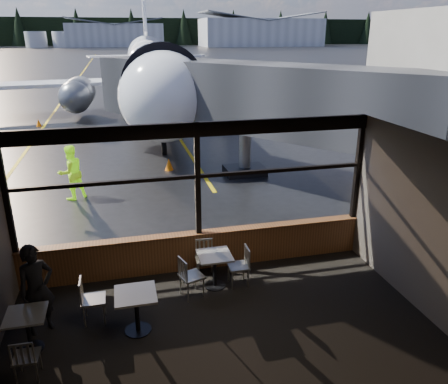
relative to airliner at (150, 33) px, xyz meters
name	(u,v)px	position (x,y,z in m)	size (l,w,h in m)	color
ground_plane	(119,54)	(-0.93, 97.88, -5.27)	(520.00, 520.00, 0.00)	black
carpet_floor	(231,350)	(-0.93, -25.12, -5.26)	(8.00, 6.00, 0.01)	black
ceiling	(232,160)	(-0.93, -25.12, -1.77)	(8.00, 6.00, 0.04)	#38332D
wall_right	(442,238)	(3.07, -25.12, -3.52)	(0.04, 6.00, 3.50)	#4F463F
window_sill	(199,251)	(-0.93, -22.12, -4.82)	(8.00, 0.28, 0.90)	brown
window_header	(196,129)	(-0.93, -22.12, -1.92)	(8.00, 0.18, 0.30)	black
mullion_left	(5,195)	(-4.88, -22.12, -3.07)	(0.12, 0.12, 2.60)	black
mullion_centre	(198,181)	(-0.93, -22.12, -3.07)	(0.12, 0.12, 2.60)	black
mullion_right	(358,168)	(3.02, -22.12, -3.07)	(0.12, 0.12, 2.60)	black
window_transom	(197,176)	(-0.93, -22.12, -2.97)	(8.00, 0.10, 0.08)	black
airliner	(150,33)	(0.00, 0.00, 0.00)	(28.75, 34.50, 10.54)	white
jet_bridge	(269,117)	(2.67, -16.62, -2.76)	(9.40, 11.49, 5.01)	#2B2C2E
cafe_table_near	(215,271)	(-0.76, -23.01, -4.88)	(0.72, 0.72, 0.79)	#A7A29A
cafe_table_mid	(137,312)	(-2.50, -24.18, -4.86)	(0.75, 0.75, 0.82)	#ABA69D
cafe_table_left	(29,332)	(-4.37, -24.25, -4.90)	(0.67, 0.67, 0.74)	#ACA89E
chair_near_e	(238,266)	(-0.24, -23.08, -4.81)	(0.50, 0.50, 0.92)	#AFAA9E
chair_near_w	(192,277)	(-1.31, -23.27, -4.80)	(0.51, 0.51, 0.94)	#B6B2A4
chair_near_n	(205,260)	(-0.88, -22.58, -4.83)	(0.49, 0.49, 0.89)	#B2AEA1
chair_mid_w	(93,300)	(-3.28, -23.66, -4.80)	(0.51, 0.51, 0.94)	beige
chair_left_s	(27,357)	(-4.28, -24.97, -4.86)	(0.45, 0.45, 0.82)	#B9B4A7
passenger	(37,289)	(-4.24, -23.72, -4.39)	(0.64, 0.42, 1.76)	black
ground_crew	(71,172)	(-4.22, -16.52, -4.35)	(0.89, 0.70, 1.84)	#BFF219
cone_nose	(169,164)	(-0.67, -14.02, -5.03)	(0.35, 0.35, 0.49)	#EE4C07
cone_wing	(39,123)	(-7.21, -3.25, -5.05)	(0.32, 0.32, 0.44)	#FF4008
hangar_mid	(115,34)	(-0.93, 162.88, -0.27)	(38.00, 15.00, 10.00)	silver
hangar_right	(261,31)	(59.07, 155.88, 0.73)	(50.00, 20.00, 12.00)	silver
fuel_tank_a	(36,39)	(-30.93, 159.88, -2.27)	(8.00, 8.00, 6.00)	silver
fuel_tank_b	(63,39)	(-20.93, 159.88, -2.27)	(8.00, 8.00, 6.00)	silver
fuel_tank_c	(90,39)	(-10.93, 159.88, -2.27)	(8.00, 8.00, 6.00)	silver
treeline	(114,32)	(-0.93, 187.88, 0.73)	(360.00, 3.00, 12.00)	black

